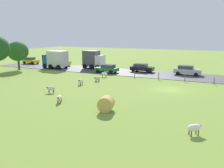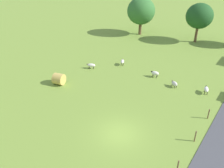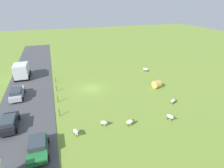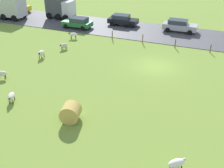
{
  "view_description": "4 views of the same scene",
  "coord_description": "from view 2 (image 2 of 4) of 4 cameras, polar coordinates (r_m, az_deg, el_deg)",
  "views": [
    {
      "loc": [
        -30.69,
        -6.34,
        7.15
      ],
      "look_at": [
        -6.88,
        5.04,
        1.59
      ],
      "focal_mm": 38.48,
      "sensor_mm": 36.0,
      "label": 1
    },
    {
      "loc": [
        9.37,
        -14.51,
        15.26
      ],
      "look_at": [
        -4.97,
        5.8,
        1.03
      ],
      "focal_mm": 38.68,
      "sensor_mm": 36.0,
      "label": 2
    },
    {
      "loc": [
        5.8,
        29.6,
        14.75
      ],
      "look_at": [
        -3.59,
        1.31,
        0.96
      ],
      "focal_mm": 29.25,
      "sensor_mm": 36.0,
      "label": 3
    },
    {
      "loc": [
        -26.25,
        -5.68,
        12.48
      ],
      "look_at": [
        -7.52,
        1.77,
        1.4
      ],
      "focal_mm": 45.25,
      "sensor_mm": 36.0,
      "label": 4
    }
  ],
  "objects": [
    {
      "name": "hay_bale_0",
      "position": [
        31.14,
        -12.43,
        1.17
      ],
      "size": [
        1.56,
        1.69,
        1.43
      ],
      "primitive_type": "cylinder",
      "rotation": [
        1.57,
        0.0,
        1.81
      ],
      "color": "tan",
      "rests_on": "ground_plane"
    },
    {
      "name": "sheep_4",
      "position": [
        34.59,
        -4.96,
        4.44
      ],
      "size": [
        1.28,
        0.98,
        0.77
      ],
      "color": "silver",
      "rests_on": "ground_plane"
    },
    {
      "name": "sheep_2",
      "position": [
        32.64,
        10.15,
        2.52
      ],
      "size": [
        1.13,
        0.69,
        0.84
      ],
      "color": "silver",
      "rests_on": "ground_plane"
    },
    {
      "name": "ground_plane",
      "position": [
        23.05,
        1.81,
        -11.7
      ],
      "size": [
        160.0,
        160.0,
        0.0
      ],
      "primitive_type": "plane",
      "color": "olive"
    },
    {
      "name": "tree_0",
      "position": [
        48.23,
        6.89,
        16.75
      ],
      "size": [
        5.3,
        5.3,
        7.11
      ],
      "color": "brown",
      "rests_on": "ground_plane"
    },
    {
      "name": "fence_post_2",
      "position": [
        23.14,
        19.09,
        -11.59
      ],
      "size": [
        0.12,
        0.12,
        1.17
      ],
      "primitive_type": "cylinder",
      "color": "brown",
      "rests_on": "ground_plane"
    },
    {
      "name": "tree_1",
      "position": [
        46.12,
        19.96,
        14.85
      ],
      "size": [
        4.66,
        4.66,
        6.9
      ],
      "color": "brown",
      "rests_on": "ground_plane"
    },
    {
      "name": "sheep_5",
      "position": [
        35.56,
        2.46,
        5.32
      ],
      "size": [
        0.9,
        1.16,
        0.8
      ],
      "color": "silver",
      "rests_on": "ground_plane"
    },
    {
      "name": "sheep_0",
      "position": [
        30.86,
        14.54,
        0.11
      ],
      "size": [
        1.09,
        0.92,
        0.74
      ],
      "color": "beige",
      "rests_on": "ground_plane"
    },
    {
      "name": "fence_post_1",
      "position": [
        20.27,
        15.3,
        -18.17
      ],
      "size": [
        0.12,
        0.12,
        1.1
      ],
      "primitive_type": "cylinder",
      "color": "brown",
      "rests_on": "ground_plane"
    },
    {
      "name": "fence_post_3",
      "position": [
        26.35,
        21.85,
        -6.57
      ],
      "size": [
        0.12,
        0.12,
        1.15
      ],
      "primitive_type": "cylinder",
      "color": "brown",
      "rests_on": "ground_plane"
    },
    {
      "name": "sheep_1",
      "position": [
        30.64,
        21.39,
        -1.17
      ],
      "size": [
        0.84,
        1.21,
        0.81
      ],
      "color": "white",
      "rests_on": "ground_plane"
    }
  ]
}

